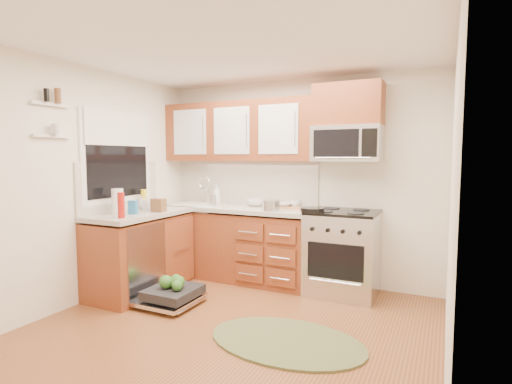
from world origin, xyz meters
The scene contains 38 objects.
floor centered at (0.00, 0.00, 0.00)m, with size 3.50×3.50×0.00m, color brown.
ceiling centered at (0.00, 0.00, 2.50)m, with size 3.50×3.50×0.00m, color white.
wall_back centered at (0.00, 1.75, 1.25)m, with size 3.50×0.04×2.50m, color silver.
wall_front centered at (0.00, -1.75, 1.25)m, with size 3.50×0.04×2.50m, color silver.
wall_left centered at (-1.75, 0.00, 1.25)m, with size 0.04×3.50×2.50m, color silver.
wall_right centered at (1.75, 0.00, 1.25)m, with size 0.04×3.50×2.50m, color silver.
base_cabinet_back centered at (-0.73, 1.45, 0.42)m, with size 2.05×0.60×0.85m, color maroon.
base_cabinet_left centered at (-1.45, 0.52, 0.42)m, with size 0.60×1.25×0.85m, color maroon.
countertop_back centered at (-0.72, 1.44, 0.90)m, with size 2.07×0.64×0.05m, color beige.
countertop_left centered at (-1.44, 0.53, 0.90)m, with size 0.64×1.27×0.05m, color beige.
backsplash_back centered at (-0.73, 1.74, 1.21)m, with size 2.05×0.02×0.57m, color beige.
backsplash_left centered at (-1.74, 0.52, 1.21)m, with size 0.02×1.25×0.57m, color beige.
upper_cabinets centered at (-0.73, 1.57, 1.88)m, with size 2.05×0.35×0.75m, color maroon, non-canonical shape.
cabinet_over_mw centered at (0.68, 1.57, 2.13)m, with size 0.76×0.35×0.47m, color maroon.
range centered at (0.68, 1.43, 0.47)m, with size 0.76×0.64×0.95m, color silver, non-canonical shape.
microwave centered at (0.68, 1.55, 1.70)m, with size 0.76×0.38×0.40m, color silver, non-canonical shape.
sink centered at (-1.25, 1.42, 0.80)m, with size 0.62×0.50×0.26m, color white, non-canonical shape.
dishwasher centered at (-0.86, 0.30, 0.10)m, with size 0.70×0.60×0.20m, color silver, non-canonical shape.
window centered at (-1.74, 0.50, 1.55)m, with size 0.03×1.05×1.05m, color white, non-canonical shape.
window_blind centered at (-1.71, 0.50, 1.88)m, with size 0.02×0.96×0.40m, color white.
shelf_upper centered at (-1.72, -0.35, 2.05)m, with size 0.04×0.40×0.03m, color white.
shelf_lower centered at (-1.72, -0.35, 1.75)m, with size 0.04×0.40×0.03m, color white.
rug centered at (0.55, 0.04, 0.01)m, with size 1.35×0.88×0.02m, color #5F6439, non-canonical shape.
skillet centered at (0.40, 1.18, 0.97)m, with size 0.26×0.26×0.05m, color black.
stock_pot centered at (-0.12, 1.25, 0.99)m, with size 0.21×0.21×0.13m, color silver.
cutting_board centered at (0.04, 1.55, 0.94)m, with size 0.29×0.19×0.02m, color #B08150.
canister centered at (-0.98, 1.35, 1.00)m, with size 0.09×0.09×0.14m, color silver.
paper_towel_roll centered at (-1.56, 0.30, 1.06)m, with size 0.13×0.13×0.28m, color white.
mustard_bottle centered at (-1.62, 0.80, 1.04)m, with size 0.07×0.07×0.23m, color yellow.
red_bottle centered at (-1.29, 0.08, 1.06)m, with size 0.07×0.07×0.26m, color #AA160E.
wooden_box centered at (-1.25, 0.62, 1.00)m, with size 0.15×0.11×0.15m, color brown.
blue_carton centered at (-1.38, 0.35, 1.00)m, with size 0.09×0.06×0.15m, color #236CA6.
bowl_a centered at (-0.12, 1.60, 0.95)m, with size 0.23×0.23×0.06m, color #999999.
bowl_b centered at (-0.48, 1.60, 0.97)m, with size 0.27×0.27×0.08m, color #999999.
cup centered at (0.03, 1.65, 0.97)m, with size 0.12×0.12×0.09m, color #999999.
soap_bottle_a centered at (-1.00, 1.48, 1.06)m, with size 0.10×0.10×0.26m, color #999999.
soap_bottle_b centered at (-1.45, 0.64, 1.01)m, with size 0.08×0.08×0.17m, color #999999.
soap_bottle_c centered at (-1.62, 0.78, 1.01)m, with size 0.13×0.13×0.16m, color #999999.
Camera 1 is at (1.72, -2.98, 1.55)m, focal length 28.00 mm.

